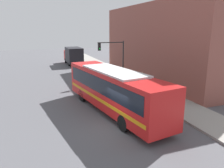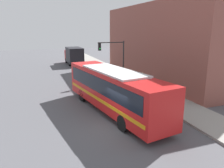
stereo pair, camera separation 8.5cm
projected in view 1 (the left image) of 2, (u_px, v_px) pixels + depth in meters
The scene contains 9 objects.
ground_plane at pixel (121, 128), 14.43m from camera, with size 120.00×120.00×0.00m, color #515156.
sidewalk at pixel (108, 69), 34.65m from camera, with size 3.23×70.00×0.16m.
building_facade at pixel (161, 42), 28.19m from camera, with size 6.00×22.83×9.30m.
city_bus at pixel (113, 88), 16.74m from camera, with size 4.40×12.05×3.35m.
delivery_truck at pixel (73, 55), 39.49m from camera, with size 2.47×6.65×3.10m.
fire_hydrant at pixel (148, 92), 20.97m from camera, with size 0.21×0.29×0.67m.
traffic_light_pole at pixel (114, 54), 25.84m from camera, with size 3.28×0.35×4.79m.
parking_meter at pixel (131, 78), 24.49m from camera, with size 0.14×0.14×1.22m.
pedestrian_near_corner at pixel (142, 79), 23.93m from camera, with size 0.34×0.34×1.62m.
Camera 1 is at (-5.21, -12.23, 6.36)m, focal length 35.00 mm.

